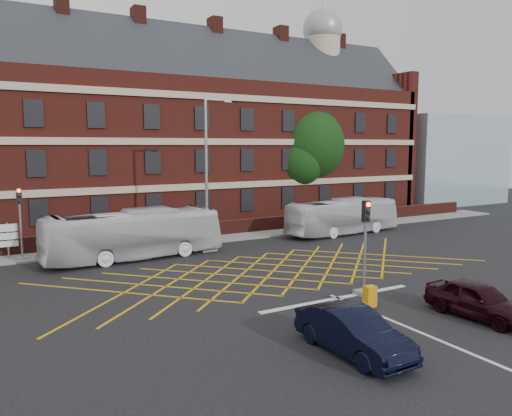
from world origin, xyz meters
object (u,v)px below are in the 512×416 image
traffic_light_far (21,231)px  direction_signs (8,237)px  traffic_light_near (365,256)px  street_lamp (208,199)px  car_maroon (478,300)px  utility_cabinet (370,296)px  bus_left (134,234)px  car_navy (353,332)px  bus_right (343,216)px  deciduous_tree (306,150)px

traffic_light_far → direction_signs: bearing=138.4°
traffic_light_near → street_lamp: (-2.21, 12.26, 1.59)m
car_maroon → direction_signs: bearing=123.9°
utility_cabinet → car_maroon: bearing=-48.0°
traffic_light_near → traffic_light_far: (-12.84, 15.05, 0.00)m
bus_left → car_navy: bearing=-176.0°
traffic_light_far → traffic_light_near: bearing=-49.5°
bus_right → car_navy: bus_right is taller
street_lamp → bus_right: bearing=2.4°
deciduous_tree → car_navy: bearing=-122.3°
traffic_light_near → street_lamp: bearing=100.2°
deciduous_tree → car_maroon: bearing=-111.1°
car_navy → traffic_light_far: 21.42m
deciduous_tree → traffic_light_near: (-11.88, -21.48, -4.51)m
car_maroon → utility_cabinet: size_ratio=4.71×
deciduous_tree → traffic_light_near: 24.95m
car_navy → traffic_light_far: (-8.16, 19.78, 1.03)m
traffic_light_near → traffic_light_far: bearing=130.5°
car_maroon → direction_signs: size_ratio=1.90×
utility_cabinet → direction_signs: bearing=126.4°
bus_left → deciduous_tree: (18.89, 9.26, 4.81)m
car_maroon → traffic_light_far: size_ratio=0.98×
bus_right → deciduous_tree: deciduous_tree is taller
street_lamp → deciduous_tree: bearing=33.2°
bus_left → bus_right: bus_left is taller
bus_right → utility_cabinet: 17.41m
car_navy → utility_cabinet: 5.00m
bus_right → street_lamp: street_lamp is taller
traffic_light_far → deciduous_tree: bearing=14.6°
traffic_light_near → deciduous_tree: bearing=61.1°
car_navy → utility_cabinet: car_navy is taller
bus_right → utility_cabinet: bearing=140.3°
car_navy → bus_right: bearing=50.3°
car_navy → direction_signs: size_ratio=2.01×
deciduous_tree → direction_signs: 26.52m
traffic_light_near → direction_signs: size_ratio=1.94×
deciduous_tree → utility_cabinet: size_ratio=11.55×
bus_left → street_lamp: street_lamp is taller
direction_signs → car_maroon: bearing=-52.7°
bus_left → car_navy: bus_left is taller
car_navy → utility_cabinet: bearing=40.3°
traffic_light_near → utility_cabinet: size_ratio=4.81×
bus_right → direction_signs: bearing=78.5°
car_navy → car_maroon: bearing=0.7°
bus_right → direction_signs: 22.88m
car_navy → street_lamp: (2.47, 16.99, 2.62)m
direction_signs → utility_cabinet: size_ratio=2.48×
bus_right → car_maroon: bearing=152.8°
bus_right → deciduous_tree: (2.71, 8.74, 4.93)m
deciduous_tree → street_lamp: size_ratio=1.07×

